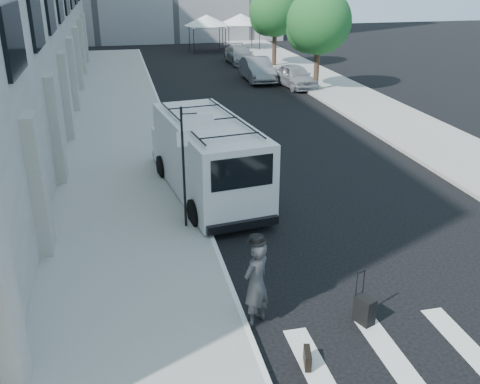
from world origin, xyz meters
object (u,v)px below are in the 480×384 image
cargo_van (207,157)px  parked_car_c (240,55)px  parked_car_b (257,69)px  suitcase (364,310)px  parked_car_a (295,76)px  businessman (256,283)px  briefcase (307,358)px

cargo_van → parked_car_c: cargo_van is taller
parked_car_b → parked_car_c: 7.10m
suitcase → parked_car_a: 24.40m
suitcase → parked_car_b: 26.49m
parked_car_b → parked_car_c: bearing=87.7°
businessman → parked_car_c: (7.17, 32.66, -0.31)m
businessman → briefcase: bearing=76.2°
cargo_van → parked_car_b: cargo_van is taller
parked_car_a → parked_car_b: 3.11m
parked_car_a → parked_car_b: size_ratio=0.90×
parked_car_c → suitcase: bearing=-100.5°
parked_car_a → parked_car_b: parked_car_b is taller
parked_car_b → businessman: bearing=-103.5°
briefcase → cargo_van: cargo_van is taller
businessman → parked_car_b: businessman is taller
parked_car_a → parked_car_c: size_ratio=0.90×
parked_car_b → parked_car_c: parked_car_b is taller
cargo_van → businessman: bearing=-99.4°
cargo_van → parked_car_b: size_ratio=1.53×
suitcase → parked_car_a: bearing=53.6°
briefcase → cargo_van: 8.85m
cargo_van → parked_car_a: size_ratio=1.70×
businessman → parked_car_b: bearing=-140.8°
cargo_van → parked_car_b: (6.53, 18.34, -0.55)m
businessman → suitcase: 2.41m
businessman → briefcase: size_ratio=4.46×
cargo_van → parked_car_a: cargo_van is taller
businessman → parked_car_a: size_ratio=0.47×
suitcase → briefcase: bearing=-170.0°
cargo_van → parked_car_c: 26.38m
businessman → parked_car_a: bearing=-146.4°
briefcase → parked_car_b: size_ratio=0.10×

